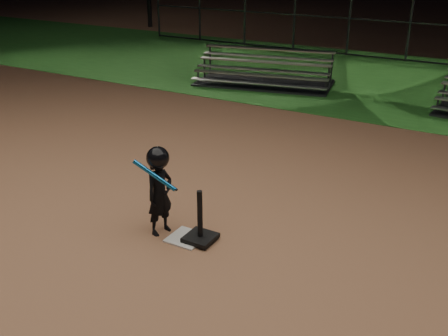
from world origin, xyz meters
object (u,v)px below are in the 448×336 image
batting_tee (200,231)px  bleacher_left (264,78)px  child_batter (159,188)px  home_plate (186,238)px

batting_tee → bleacher_left: (-2.91, 7.90, 0.04)m
batting_tee → child_batter: (-0.59, -0.06, 0.51)m
bleacher_left → home_plate: bearing=-82.8°
child_batter → bleacher_left: 8.30m
child_batter → bleacher_left: bearing=29.7°
home_plate → batting_tee: bearing=11.7°
child_batter → home_plate: bearing=-74.2°
bleacher_left → child_batter: bearing=-85.4°
home_plate → child_batter: (-0.39, -0.02, 0.64)m
home_plate → bleacher_left: size_ratio=0.11×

